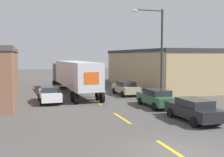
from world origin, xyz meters
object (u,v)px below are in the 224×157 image
object	(u,v)px
semi_truck	(73,74)
street_lamp	(158,48)
parked_car_right_far	(126,88)
parked_car_left_far	(50,94)
parked_car_right_mid	(156,98)
parked_car_right_near	(193,109)

from	to	relation	value
semi_truck	street_lamp	size ratio (longest dim) A/B	1.80
semi_truck	parked_car_right_far	bearing A→B (deg)	-28.90
street_lamp	parked_car_left_far	bearing A→B (deg)	167.45
parked_car_left_far	parked_car_right_mid	size ratio (longest dim) A/B	1.00
semi_truck	parked_car_right_near	distance (m)	16.76
parked_car_right_far	parked_car_right_near	world-z (taller)	same
parked_car_left_far	parked_car_right_near	world-z (taller)	same
parked_car_right_mid	parked_car_right_near	size ratio (longest dim) A/B	1.00
parked_car_left_far	parked_car_right_near	bearing A→B (deg)	-50.99
semi_truck	parked_car_right_far	distance (m)	6.21
parked_car_right_mid	parked_car_right_near	xyz separation A→B (m)	(0.00, -5.47, 0.00)
parked_car_right_mid	street_lamp	xyz separation A→B (m)	(1.52, 2.80, 4.30)
parked_car_right_mid	parked_car_right_far	world-z (taller)	same
parked_car_left_far	parked_car_right_near	distance (m)	13.53
parked_car_right_near	parked_car_right_mid	bearing A→B (deg)	90.00
parked_car_left_far	street_lamp	world-z (taller)	street_lamp
semi_truck	street_lamp	xyz separation A→B (m)	(6.93, -7.52, 2.84)
semi_truck	parked_car_right_near	world-z (taller)	semi_truck
semi_truck	parked_car_right_mid	size ratio (longest dim) A/B	3.36
parked_car_left_far	parked_car_right_mid	world-z (taller)	same
parked_car_right_near	street_lamp	world-z (taller)	street_lamp
parked_car_right_mid	street_lamp	world-z (taller)	street_lamp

